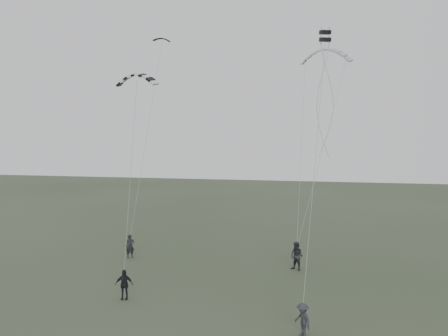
% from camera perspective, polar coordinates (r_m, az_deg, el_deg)
% --- Properties ---
extents(ground, '(140.00, 140.00, 0.00)m').
position_cam_1_polar(ground, '(26.75, -7.21, -16.11)').
color(ground, '#34432B').
rests_on(ground, ground).
extents(flyer_left, '(0.78, 0.72, 1.79)m').
position_cam_1_polar(flyer_left, '(34.62, -12.16, -9.95)').
color(flyer_left, black).
rests_on(flyer_left, ground).
extents(flyer_right, '(1.20, 1.12, 1.96)m').
position_cam_1_polar(flyer_right, '(31.20, 9.48, -11.30)').
color(flyer_right, '#24242A').
rests_on(flyer_right, ground).
extents(flyer_center, '(1.07, 0.68, 1.70)m').
position_cam_1_polar(flyer_center, '(26.26, -12.93, -14.60)').
color(flyer_center, black).
rests_on(flyer_center, ground).
extents(flyer_far, '(1.10, 1.15, 1.57)m').
position_cam_1_polar(flyer_far, '(21.62, 10.22, -18.92)').
color(flyer_far, '#2C2C32').
rests_on(flyer_far, ground).
extents(kite_dark_small, '(1.49, 1.19, 0.58)m').
position_cam_1_polar(kite_dark_small, '(38.23, -8.15, 16.40)').
color(kite_dark_small, black).
rests_on(kite_dark_small, flyer_left).
extents(kite_pale_large, '(4.75, 2.44, 2.03)m').
position_cam_1_polar(kite_pale_large, '(41.01, 13.11, 14.84)').
color(kite_pale_large, '#B5B7BA').
rests_on(kite_pale_large, flyer_right).
extents(kite_striped, '(2.90, 1.17, 1.27)m').
position_cam_1_polar(kite_striped, '(29.99, -11.32, 11.86)').
color(kite_striped, black).
rests_on(kite_striped, flyer_center).
extents(kite_box, '(0.79, 0.84, 0.77)m').
position_cam_1_polar(kite_box, '(28.48, 13.06, 16.45)').
color(kite_box, black).
rests_on(kite_box, flyer_far).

